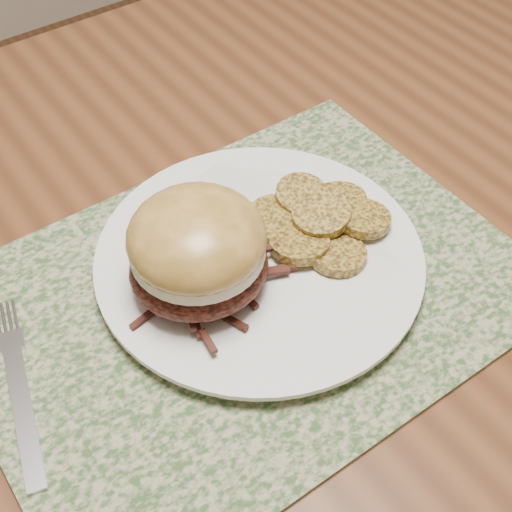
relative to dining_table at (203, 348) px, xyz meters
The scene contains 6 objects.
dining_table is the anchor object (origin of this frame).
placemat 0.09m from the dining_table, 35.92° to the right, with size 0.45×0.33×0.00m, color #36542B.
dinner_plate 0.11m from the dining_table, ahead, with size 0.26×0.26×0.02m, color white.
pork_sandwich 0.14m from the dining_table, 91.26° to the right, with size 0.12×0.12×0.08m.
roasted_potatoes 0.16m from the dining_table, ahead, with size 0.12×0.13×0.03m.
fork 0.18m from the dining_table, behind, with size 0.06×0.17×0.00m.
Camera 1 is at (-0.17, -0.33, 1.21)m, focal length 50.00 mm.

